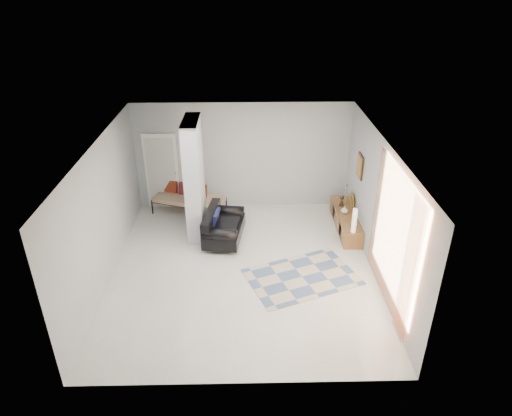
{
  "coord_description": "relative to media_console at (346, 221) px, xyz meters",
  "views": [
    {
      "loc": [
        0.1,
        -7.97,
        5.71
      ],
      "look_at": [
        0.29,
        0.6,
        1.17
      ],
      "focal_mm": 32.0,
      "sensor_mm": 36.0,
      "label": 1
    }
  ],
  "objects": [
    {
      "name": "cylinder_lamp",
      "position": [
        -0.02,
        -0.86,
        0.48
      ],
      "size": [
        0.11,
        0.11,
        0.58
      ],
      "primitive_type": "cylinder",
      "color": "white",
      "rests_on": "media_console"
    },
    {
      "name": "hallway_door",
      "position": [
        -4.62,
        1.26,
        0.82
      ],
      "size": [
        0.85,
        0.06,
        2.04
      ],
      "primitive_type": "cube",
      "color": "white",
      "rests_on": "floor"
    },
    {
      "name": "floor",
      "position": [
        -2.52,
        -1.7,
        -0.2
      ],
      "size": [
        6.0,
        6.0,
        0.0
      ],
      "primitive_type": "plane",
      "color": "beige",
      "rests_on": "ground"
    },
    {
      "name": "wall_back",
      "position": [
        -2.52,
        1.3,
        1.2
      ],
      "size": [
        6.0,
        0.0,
        6.0
      ],
      "primitive_type": "plane",
      "rotation": [
        1.57,
        0.0,
        0.0
      ],
      "color": "#B2B5B7",
      "rests_on": "ground"
    },
    {
      "name": "vase",
      "position": [
        -0.05,
        0.03,
        0.29
      ],
      "size": [
        0.18,
        0.18,
        0.18
      ],
      "primitive_type": "imported",
      "rotation": [
        0.0,
        0.0,
        0.06
      ],
      "color": "silver",
      "rests_on": "media_console"
    },
    {
      "name": "daybed",
      "position": [
        -3.94,
        0.93,
        0.21
      ],
      "size": [
        1.96,
        1.31,
        0.77
      ],
      "rotation": [
        0.0,
        0.0,
        -0.33
      ],
      "color": "black",
      "rests_on": "floor"
    },
    {
      "name": "loveseat",
      "position": [
        -3.01,
        -0.49,
        0.16
      ],
      "size": [
        0.99,
        1.47,
        0.76
      ],
      "rotation": [
        0.0,
        0.0,
        -0.14
      ],
      "color": "silver",
      "rests_on": "floor"
    },
    {
      "name": "partition_column",
      "position": [
        -3.62,
        -0.1,
        1.2
      ],
      "size": [
        0.35,
        1.2,
        2.8
      ],
      "primitive_type": "cube",
      "color": "silver",
      "rests_on": "floor"
    },
    {
      "name": "wall_front",
      "position": [
        -2.52,
        -4.7,
        1.2
      ],
      "size": [
        6.0,
        0.0,
        6.0
      ],
      "primitive_type": "plane",
      "rotation": [
        -1.57,
        0.0,
        0.0
      ],
      "color": "#B2B5B7",
      "rests_on": "ground"
    },
    {
      "name": "area_rug",
      "position": [
        -1.29,
        -1.99,
        -0.2
      ],
      "size": [
        2.57,
        2.17,
        0.01
      ],
      "primitive_type": "cube",
      "rotation": [
        0.0,
        0.0,
        0.38
      ],
      "color": "#BFB492",
      "rests_on": "floor"
    },
    {
      "name": "wall_right",
      "position": [
        0.23,
        -1.7,
        1.2
      ],
      "size": [
        0.0,
        6.0,
        6.0
      ],
      "primitive_type": "plane",
      "rotation": [
        1.57,
        0.0,
        -1.57
      ],
      "color": "#B2B5B7",
      "rests_on": "ground"
    },
    {
      "name": "media_console",
      "position": [
        0.0,
        0.0,
        0.0
      ],
      "size": [
        0.45,
        1.97,
        0.8
      ],
      "color": "brown",
      "rests_on": "floor"
    },
    {
      "name": "bronze_figurine",
      "position": [
        -0.05,
        0.42,
        0.33
      ],
      "size": [
        0.15,
        0.15,
        0.27
      ],
      "primitive_type": null,
      "rotation": [
        0.0,
        0.0,
        -0.1
      ],
      "color": "#332616",
      "rests_on": "media_console"
    },
    {
      "name": "wall_left",
      "position": [
        -5.27,
        -1.7,
        1.2
      ],
      "size": [
        0.0,
        6.0,
        6.0
      ],
      "primitive_type": "plane",
      "rotation": [
        1.57,
        0.0,
        1.57
      ],
      "color": "#B2B5B7",
      "rests_on": "ground"
    },
    {
      "name": "wall_art",
      "position": [
        0.2,
        -0.0,
        1.45
      ],
      "size": [
        0.04,
        0.45,
        0.55
      ],
      "primitive_type": "cube",
      "color": "#3D2110",
      "rests_on": "wall_right"
    },
    {
      "name": "curtain",
      "position": [
        0.15,
        -2.85,
        1.25
      ],
      "size": [
        0.0,
        2.55,
        2.55
      ],
      "primitive_type": "plane",
      "rotation": [
        1.57,
        0.0,
        1.57
      ],
      "color": "#F77641",
      "rests_on": "wall_right"
    },
    {
      "name": "ceiling",
      "position": [
        -2.52,
        -1.7,
        2.6
      ],
      "size": [
        6.0,
        6.0,
        0.0
      ],
      "primitive_type": "plane",
      "rotation": [
        3.14,
        0.0,
        0.0
      ],
      "color": "white",
      "rests_on": "wall_back"
    }
  ]
}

